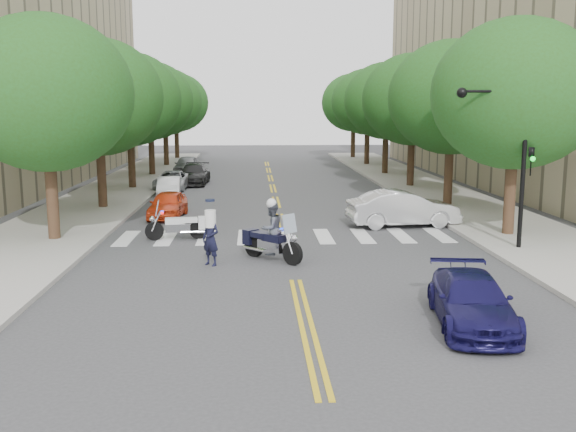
{
  "coord_description": "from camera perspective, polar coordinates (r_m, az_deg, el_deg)",
  "views": [
    {
      "loc": [
        -1.21,
        -18.35,
        5.04
      ],
      "look_at": [
        -0.02,
        3.76,
        1.3
      ],
      "focal_mm": 40.0,
      "sensor_mm": 36.0,
      "label": 1
    }
  ],
  "objects": [
    {
      "name": "ground",
      "position": [
        19.07,
        0.67,
        -5.74
      ],
      "size": [
        140.0,
        140.0,
        0.0
      ],
      "primitive_type": "plane",
      "color": "#38383A",
      "rests_on": "ground"
    },
    {
      "name": "traffic_signal_pole",
      "position": [
        23.64,
        19.22,
        5.86
      ],
      "size": [
        2.82,
        0.42,
        6.0
      ],
      "color": "black",
      "rests_on": "ground"
    },
    {
      "name": "convertible",
      "position": [
        27.93,
        10.2,
        0.66
      ],
      "size": [
        4.87,
        2.1,
        1.56
      ],
      "primitive_type": "imported",
      "rotation": [
        0.0,
        0.0,
        1.67
      ],
      "color": "silver",
      "rests_on": "ground"
    },
    {
      "name": "sidewalk_right",
      "position": [
        42.04,
        11.72,
        2.6
      ],
      "size": [
        5.0,
        60.0,
        0.15
      ],
      "primitive_type": "cube",
      "color": "#9E9991",
      "rests_on": "ground"
    },
    {
      "name": "tree_r_4",
      "position": [
        57.23,
        7.11,
        10.03
      ],
      "size": [
        6.4,
        6.4,
        8.45
      ],
      "color": "#382316",
      "rests_on": "ground"
    },
    {
      "name": "officer_standing",
      "position": [
        20.82,
        -6.88,
        -2.03
      ],
      "size": [
        0.76,
        0.72,
        1.74
      ],
      "primitive_type": "imported",
      "rotation": [
        0.0,
        0.0,
        -0.66
      ],
      "color": "black",
      "rests_on": "ground"
    },
    {
      "name": "sidewalk_left",
      "position": [
        41.49,
        -14.59,
        2.4
      ],
      "size": [
        5.0,
        60.0,
        0.15
      ],
      "primitive_type": "cube",
      "color": "#9E9991",
      "rests_on": "ground"
    },
    {
      "name": "tree_r_5",
      "position": [
        65.13,
        5.85,
        9.99
      ],
      "size": [
        6.4,
        6.4,
        8.45
      ],
      "color": "#382316",
      "rests_on": "ground"
    },
    {
      "name": "tree_r_1",
      "position": [
        33.87,
        14.34,
        10.16
      ],
      "size": [
        6.4,
        6.4,
        8.45
      ],
      "color": "#382316",
      "rests_on": "ground"
    },
    {
      "name": "motorcycle_police",
      "position": [
        21.36,
        -1.59,
        -1.51
      ],
      "size": [
        1.98,
        2.05,
        2.1
      ],
      "rotation": [
        0.0,
        0.0,
        3.9
      ],
      "color": "black",
      "rests_on": "ground"
    },
    {
      "name": "tree_r_0",
      "position": [
        26.33,
        19.58,
        10.16
      ],
      "size": [
        6.4,
        6.4,
        8.45
      ],
      "color": "#382316",
      "rests_on": "ground"
    },
    {
      "name": "parked_car_e",
      "position": [
        49.66,
        -8.98,
        4.48
      ],
      "size": [
        1.88,
        4.29,
        1.44
      ],
      "primitive_type": "imported",
      "rotation": [
        0.0,
        0.0,
        -0.04
      ],
      "color": "gray",
      "rests_on": "ground"
    },
    {
      "name": "tree_l_4",
      "position": [
        56.86,
        -10.91,
        9.94
      ],
      "size": [
        6.4,
        6.4,
        8.45
      ],
      "color": "#382316",
      "rests_on": "ground"
    },
    {
      "name": "tree_l_2",
      "position": [
        41.06,
        -13.95,
        10.03
      ],
      "size": [
        6.4,
        6.4,
        8.45
      ],
      "color": "#382316",
      "rests_on": "ground"
    },
    {
      "name": "parked_car_b",
      "position": [
        36.94,
        -10.55,
        2.5
      ],
      "size": [
        1.58,
        3.67,
        1.18
      ],
      "primitive_type": "imported",
      "rotation": [
        0.0,
        0.0,
        0.1
      ],
      "color": "silver",
      "rests_on": "ground"
    },
    {
      "name": "parked_car_a",
      "position": [
        30.23,
        -10.63,
        1.02
      ],
      "size": [
        1.69,
        3.73,
        1.24
      ],
      "primitive_type": "imported",
      "rotation": [
        0.0,
        0.0,
        -0.06
      ],
      "color": "red",
      "rests_on": "ground"
    },
    {
      "name": "parked_car_c",
      "position": [
        40.67,
        -10.26,
        3.13
      ],
      "size": [
        2.08,
        4.22,
        1.15
      ],
      "primitive_type": "imported",
      "rotation": [
        0.0,
        0.0,
        -0.04
      ],
      "color": "#A1A3A9",
      "rests_on": "ground"
    },
    {
      "name": "sedan_blue",
      "position": [
        15.69,
        16.0,
        -7.26
      ],
      "size": [
        2.19,
        4.28,
        1.19
      ],
      "primitive_type": "imported",
      "rotation": [
        0.0,
        0.0,
        -0.13
      ],
      "color": "#131044",
      "rests_on": "ground"
    },
    {
      "name": "motorcycle_parked",
      "position": [
        25.15,
        -9.4,
        -0.85
      ],
      "size": [
        2.4,
        0.71,
        1.55
      ],
      "rotation": [
        0.0,
        0.0,
        1.68
      ],
      "color": "black",
      "rests_on": "ground"
    },
    {
      "name": "tree_l_3",
      "position": [
        48.95,
        -12.19,
        9.98
      ],
      "size": [
        6.4,
        6.4,
        8.45
      ],
      "color": "#382316",
      "rests_on": "ground"
    },
    {
      "name": "tree_r_2",
      "position": [
        41.58,
        11.03,
        10.12
      ],
      "size": [
        6.4,
        6.4,
        8.45
      ],
      "color": "#382316",
      "rests_on": "ground"
    },
    {
      "name": "tree_l_5",
      "position": [
        64.8,
        -9.95,
        9.9
      ],
      "size": [
        6.4,
        6.4,
        8.45
      ],
      "color": "#382316",
      "rests_on": "ground"
    },
    {
      "name": "tree_r_3",
      "position": [
        49.38,
        8.76,
        10.07
      ],
      "size": [
        6.4,
        6.4,
        8.45
      ],
      "color": "#382316",
      "rests_on": "ground"
    },
    {
      "name": "tree_l_1",
      "position": [
        33.23,
        -16.54,
        10.09
      ],
      "size": [
        6.4,
        6.4,
        8.45
      ],
      "color": "#382316",
      "rests_on": "ground"
    },
    {
      "name": "tree_l_0",
      "position": [
        25.51,
        -20.73,
        10.13
      ],
      "size": [
        6.4,
        6.4,
        8.45
      ],
      "color": "#382316",
      "rests_on": "ground"
    },
    {
      "name": "parked_car_d",
      "position": [
        43.26,
        -8.37,
        3.69
      ],
      "size": [
        2.06,
        4.68,
        1.34
      ],
      "primitive_type": "imported",
      "rotation": [
        0.0,
        0.0,
        -0.04
      ],
      "color": "black",
      "rests_on": "ground"
    }
  ]
}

